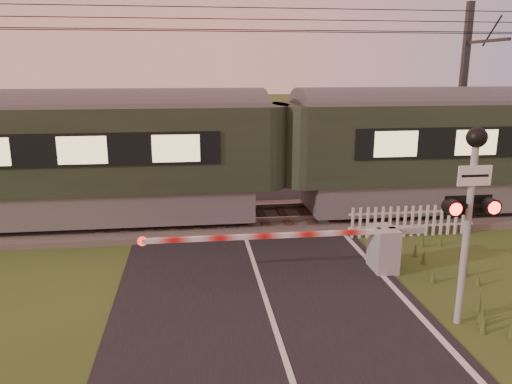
{
  "coord_description": "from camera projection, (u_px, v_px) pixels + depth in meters",
  "views": [
    {
      "loc": [
        -1.36,
        -7.79,
        4.51
      ],
      "look_at": [
        0.06,
        3.2,
        1.74
      ],
      "focal_mm": 35.0,
      "sensor_mm": 36.0,
      "label": 1
    }
  ],
  "objects": [
    {
      "name": "ground",
      "position": [
        276.0,
        332.0,
        8.76
      ],
      "size": [
        160.0,
        160.0,
        0.0
      ],
      "primitive_type": "plane",
      "color": "#364B1D",
      "rests_on": "ground"
    },
    {
      "name": "road",
      "position": [
        279.0,
        338.0,
        8.53
      ],
      "size": [
        6.0,
        140.0,
        0.03
      ],
      "color": "black",
      "rests_on": "ground"
    },
    {
      "name": "track_bed",
      "position": [
        240.0,
        220.0,
        15.0
      ],
      "size": [
        140.0,
        3.4,
        0.39
      ],
      "color": "#47423D",
      "rests_on": "ground"
    },
    {
      "name": "overhead_wires",
      "position": [
        239.0,
        22.0,
        13.62
      ],
      "size": [
        120.0,
        0.62,
        0.62
      ],
      "color": "black",
      "rests_on": "ground"
    },
    {
      "name": "train",
      "position": [
        280.0,
        152.0,
        14.65
      ],
      "size": [
        39.07,
        2.69,
        3.63
      ],
      "color": "slate",
      "rests_on": "ground"
    },
    {
      "name": "boom_gate",
      "position": [
        371.0,
        247.0,
        11.28
      ],
      "size": [
        6.38,
        0.78,
        1.04
      ],
      "color": "gray",
      "rests_on": "ground"
    },
    {
      "name": "crossing_signal",
      "position": [
        471.0,
        192.0,
        8.48
      ],
      "size": [
        0.91,
        0.36,
        3.56
      ],
      "color": "gray",
      "rests_on": "ground"
    },
    {
      "name": "picket_fence",
      "position": [
        412.0,
        221.0,
        13.64
      ],
      "size": [
        3.59,
        0.07,
        0.87
      ],
      "color": "silver",
      "rests_on": "ground"
    },
    {
      "name": "catenary_mast",
      "position": [
        463.0,
        98.0,
        17.3
      ],
      "size": [
        0.21,
        2.45,
        6.66
      ],
      "color": "#2D2D30",
      "rests_on": "ground"
    }
  ]
}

